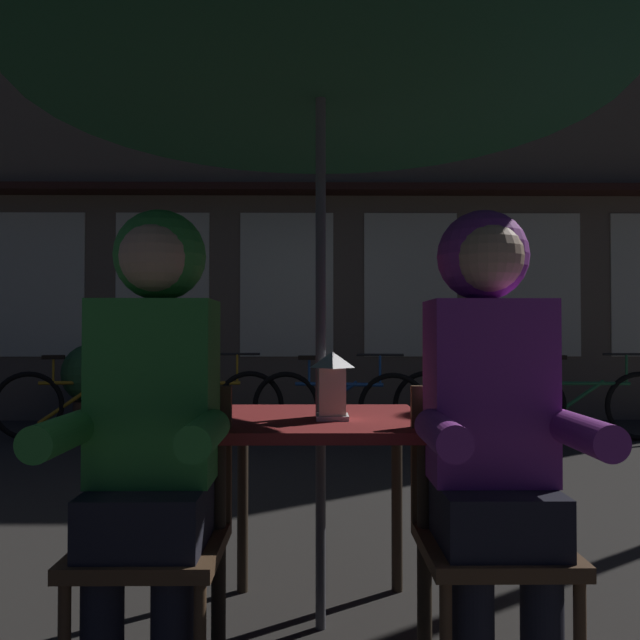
# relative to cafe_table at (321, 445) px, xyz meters

# --- Properties ---
(ground_plane) EXTENTS (60.00, 60.00, 0.00)m
(ground_plane) POSITION_rel_cafe_table_xyz_m (0.00, 0.00, -0.64)
(ground_plane) COLOR #2D2B28
(cafe_table) EXTENTS (0.72, 0.72, 0.74)m
(cafe_table) POSITION_rel_cafe_table_xyz_m (0.00, 0.00, 0.00)
(cafe_table) COLOR maroon
(cafe_table) RESTS_ON ground_plane
(patio_umbrella) EXTENTS (2.10, 2.10, 2.31)m
(patio_umbrella) POSITION_rel_cafe_table_xyz_m (0.00, 0.00, 1.42)
(patio_umbrella) COLOR #4C4C51
(patio_umbrella) RESTS_ON ground_plane
(lantern) EXTENTS (0.11, 0.11, 0.23)m
(lantern) POSITION_rel_cafe_table_xyz_m (0.04, -0.07, 0.22)
(lantern) COLOR white
(lantern) RESTS_ON cafe_table
(chair_left) EXTENTS (0.40, 0.40, 0.87)m
(chair_left) POSITION_rel_cafe_table_xyz_m (-0.48, -0.37, -0.15)
(chair_left) COLOR #513823
(chair_left) RESTS_ON ground_plane
(chair_right) EXTENTS (0.40, 0.40, 0.87)m
(chair_right) POSITION_rel_cafe_table_xyz_m (0.48, -0.37, -0.15)
(chair_right) COLOR #513823
(chair_right) RESTS_ON ground_plane
(person_left_hooded) EXTENTS (0.45, 0.56, 1.40)m
(person_left_hooded) POSITION_rel_cafe_table_xyz_m (-0.48, -0.43, 0.21)
(person_left_hooded) COLOR black
(person_left_hooded) RESTS_ON ground_plane
(person_right_hooded) EXTENTS (0.45, 0.56, 1.40)m
(person_right_hooded) POSITION_rel_cafe_table_xyz_m (0.48, -0.43, 0.21)
(person_right_hooded) COLOR black
(person_right_hooded) RESTS_ON ground_plane
(shopfront_building) EXTENTS (10.00, 0.93, 6.20)m
(shopfront_building) POSITION_rel_cafe_table_xyz_m (0.38, 5.40, 2.45)
(shopfront_building) COLOR #6B5B4C
(shopfront_building) RESTS_ON ground_plane
(bicycle_nearest) EXTENTS (1.66, 0.39, 0.84)m
(bicycle_nearest) POSITION_rel_cafe_table_xyz_m (-2.28, 3.88, -0.29)
(bicycle_nearest) COLOR black
(bicycle_nearest) RESTS_ON ground_plane
(bicycle_second) EXTENTS (1.68, 0.18, 0.84)m
(bicycle_second) POSITION_rel_cafe_table_xyz_m (-1.16, 3.78, -0.29)
(bicycle_second) COLOR black
(bicycle_second) RESTS_ON ground_plane
(bicycle_third) EXTENTS (1.67, 0.32, 0.84)m
(bicycle_third) POSITION_rel_cafe_table_xyz_m (0.21, 3.65, -0.29)
(bicycle_third) COLOR black
(bicycle_third) RESTS_ON ground_plane
(bicycle_fourth) EXTENTS (1.68, 0.08, 0.84)m
(bicycle_fourth) POSITION_rel_cafe_table_xyz_m (1.58, 3.83, -0.29)
(bicycle_fourth) COLOR black
(bicycle_fourth) RESTS_ON ground_plane
(bicycle_fifth) EXTENTS (1.68, 0.14, 0.84)m
(bicycle_fifth) POSITION_rel_cafe_table_xyz_m (2.58, 3.73, -0.29)
(bicycle_fifth) COLOR black
(bicycle_fifth) RESTS_ON ground_plane
(potted_plant) EXTENTS (0.60, 0.60, 0.92)m
(potted_plant) POSITION_rel_cafe_table_xyz_m (-2.29, 4.12, -0.09)
(potted_plant) COLOR brown
(potted_plant) RESTS_ON ground_plane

